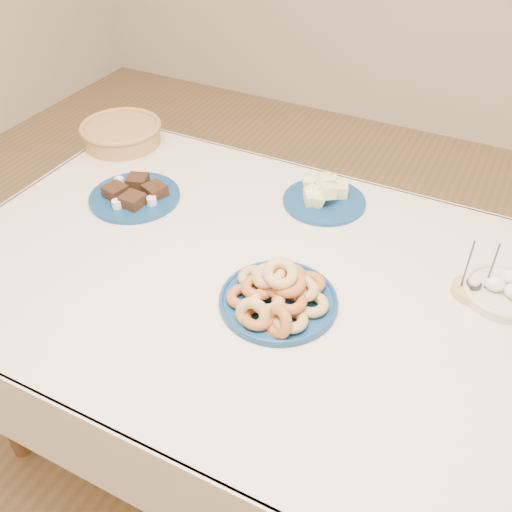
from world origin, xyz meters
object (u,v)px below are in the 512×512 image
(wicker_basket, at_px, (122,133))
(melon_plate, at_px, (324,196))
(donut_platter, at_px, (278,296))
(brownie_plate, at_px, (135,195))
(candle_holder, at_px, (472,289))
(egg_bowl, at_px, (504,291))
(dining_table, at_px, (264,304))

(wicker_basket, bearing_deg, melon_plate, -1.63)
(donut_platter, bearing_deg, brownie_plate, 159.34)
(brownie_plate, bearing_deg, donut_platter, -20.66)
(candle_holder, xyz_separation_m, egg_bowl, (0.07, 0.02, 0.01))
(donut_platter, height_order, wicker_basket, donut_platter)
(dining_table, relative_size, donut_platter, 5.57)
(brownie_plate, xyz_separation_m, candle_holder, (1.00, 0.03, 0.00))
(egg_bowl, bearing_deg, dining_table, -161.20)
(wicker_basket, bearing_deg, donut_platter, -30.38)
(egg_bowl, bearing_deg, wicker_basket, 170.76)
(donut_platter, distance_m, melon_plate, 0.47)
(wicker_basket, height_order, candle_holder, candle_holder)
(brownie_plate, bearing_deg, wicker_basket, 132.98)
(melon_plate, bearing_deg, dining_table, -91.48)
(wicker_basket, bearing_deg, dining_table, -28.02)
(wicker_basket, relative_size, egg_bowl, 1.78)
(brownie_plate, xyz_separation_m, wicker_basket, (-0.25, 0.27, 0.02))
(donut_platter, bearing_deg, melon_plate, 98.15)
(wicker_basket, height_order, egg_bowl, wicker_basket)
(donut_platter, height_order, brownie_plate, donut_platter)
(donut_platter, distance_m, wicker_basket, 0.97)
(brownie_plate, bearing_deg, melon_plate, 25.56)
(wicker_basket, distance_m, egg_bowl, 1.34)
(dining_table, xyz_separation_m, wicker_basket, (-0.76, 0.40, 0.15))
(melon_plate, height_order, candle_holder, candle_holder)
(donut_platter, relative_size, melon_plate, 1.04)
(dining_table, height_order, candle_holder, candle_holder)
(dining_table, relative_size, candle_holder, 10.57)
(donut_platter, distance_m, candle_holder, 0.48)
(brownie_plate, distance_m, egg_bowl, 1.07)
(dining_table, distance_m, egg_bowl, 0.60)
(dining_table, relative_size, egg_bowl, 8.17)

